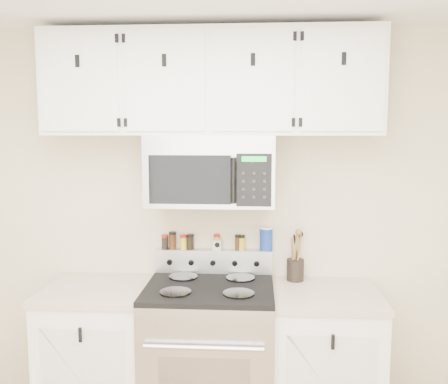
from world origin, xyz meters
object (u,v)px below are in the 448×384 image
Objects in this scene: microwave at (211,170)px; salt_canister at (266,239)px; range at (210,359)px; utensil_crock at (295,268)px.

microwave reaches higher than salt_canister.
range is 3.44× the size of utensil_crock.
microwave is 4.96× the size of salt_canister.
microwave is (0.00, 0.13, 1.14)m from range.
salt_canister is (0.34, 0.16, -0.45)m from microwave.
range is at bearing -90.23° from microwave.
microwave is 0.59m from salt_canister.
salt_canister is at bearing 164.91° from utensil_crock.
range is 1.45× the size of microwave.
microwave reaches higher than utensil_crock.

